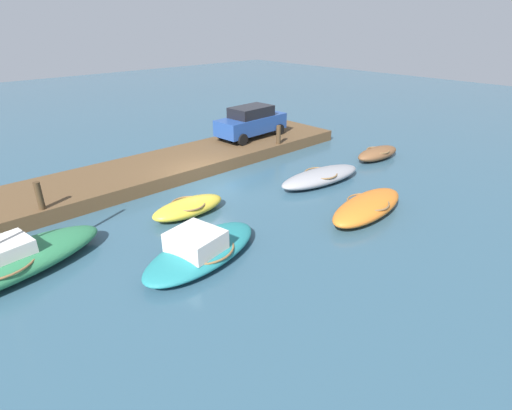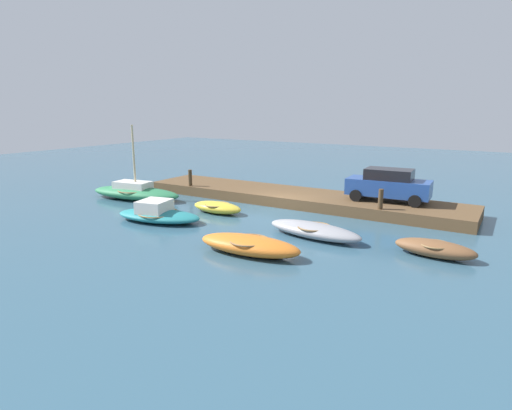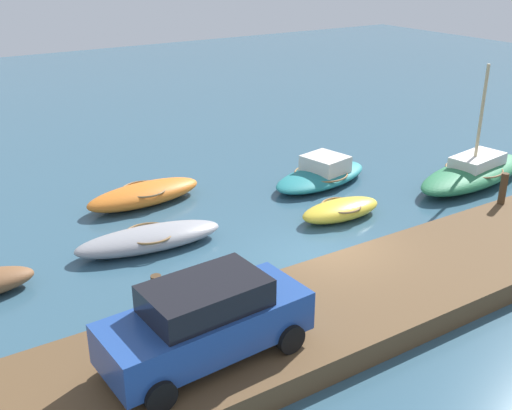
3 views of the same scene
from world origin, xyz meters
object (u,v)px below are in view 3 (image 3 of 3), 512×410
at_px(rowboat_orange, 144,194).
at_px(parked_car, 206,320).
at_px(rowboat_grey, 149,238).
at_px(sailboat_green, 474,172).
at_px(rowboat_yellow, 341,210).
at_px(mooring_post_west, 157,295).
at_px(mooring_post_mid_west, 503,189).
at_px(motorboat_teal, 322,174).

relative_size(rowboat_orange, parked_car, 0.99).
distance_m(rowboat_grey, sailboat_green, 12.86).
distance_m(rowboat_yellow, rowboat_grey, 6.47).
distance_m(mooring_post_west, mooring_post_mid_west, 12.32).
relative_size(motorboat_teal, rowboat_grey, 1.04).
bearing_deg(rowboat_grey, parked_car, -96.29).
xyz_separation_m(rowboat_grey, parked_car, (-1.48, -6.41, 1.19)).
xyz_separation_m(rowboat_orange, sailboat_green, (11.50, -4.90, 0.08)).
height_order(rowboat_grey, mooring_post_west, mooring_post_west).
height_order(sailboat_green, parked_car, sailboat_green).
xyz_separation_m(motorboat_teal, mooring_post_mid_west, (2.84, -5.92, 0.75)).
bearing_deg(mooring_post_mid_west, rowboat_yellow, 145.68).
bearing_deg(mooring_post_mid_west, rowboat_orange, 140.70).
relative_size(rowboat_orange, rowboat_grey, 0.95).
bearing_deg(mooring_post_west, rowboat_orange, 69.19).
bearing_deg(motorboat_teal, sailboat_green, -43.65).
bearing_deg(sailboat_green, parked_car, -169.70).
height_order(rowboat_orange, mooring_post_mid_west, mooring_post_mid_west).
bearing_deg(rowboat_grey, motorboat_teal, 17.87).
bearing_deg(rowboat_yellow, motorboat_teal, 64.28).
xyz_separation_m(mooring_post_west, parked_car, (0.18, -2.04, 0.40)).
bearing_deg(rowboat_grey, sailboat_green, -0.38).
distance_m(sailboat_green, parked_car, 15.07).
height_order(rowboat_grey, mooring_post_mid_west, mooring_post_mid_west).
xyz_separation_m(rowboat_orange, parked_car, (-2.74, -9.73, 1.14)).
height_order(sailboat_green, mooring_post_mid_west, sailboat_green).
bearing_deg(parked_car, rowboat_orange, 71.08).
bearing_deg(rowboat_grey, rowboat_yellow, -5.82).
bearing_deg(sailboat_green, rowboat_orange, 148.46).
xyz_separation_m(motorboat_teal, sailboat_green, (4.94, -3.13, 0.08)).
height_order(rowboat_yellow, rowboat_grey, rowboat_grey).
relative_size(sailboat_green, mooring_post_west, 6.31).
distance_m(rowboat_yellow, sailboat_green, 6.45).
bearing_deg(rowboat_orange, rowboat_grey, -115.24).
distance_m(motorboat_teal, parked_car, 12.29).
relative_size(rowboat_yellow, mooring_post_mid_west, 2.89).
bearing_deg(mooring_post_west, motorboat_teal, 31.97).
distance_m(rowboat_orange, parked_car, 10.18).
bearing_deg(rowboat_orange, parked_car, -110.13).
relative_size(motorboat_teal, sailboat_green, 0.75).
bearing_deg(motorboat_teal, rowboat_yellow, -128.41).
xyz_separation_m(rowboat_orange, mooring_post_west, (-2.92, -7.69, 0.74)).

